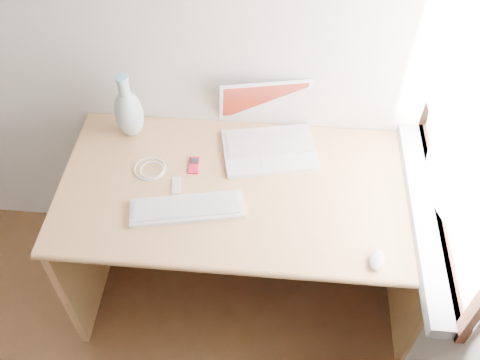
# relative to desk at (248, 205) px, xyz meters

# --- Properties ---
(window) EXTENTS (0.11, 0.99, 1.10)m
(window) POSITION_rel_desk_xyz_m (0.69, -0.17, 0.73)
(window) COLOR white
(window) RESTS_ON right_wall
(desk) EXTENTS (1.47, 0.73, 0.78)m
(desk) POSITION_rel_desk_xyz_m (0.00, 0.00, 0.00)
(desk) COLOR #DDB06C
(desk) RESTS_ON floor
(laptop) EXTENTS (0.42, 0.38, 0.25)m
(laptop) POSITION_rel_desk_xyz_m (0.08, 0.16, 0.28)
(laptop) COLOR white
(laptop) RESTS_ON desk
(external_keyboard) EXTENTS (0.44, 0.21, 0.02)m
(external_keyboard) POSITION_rel_desk_xyz_m (-0.22, -0.22, 0.24)
(external_keyboard) COLOR white
(external_keyboard) RESTS_ON desk
(mouse) EXTENTS (0.08, 0.10, 0.03)m
(mouse) POSITION_rel_desk_xyz_m (0.47, -0.39, 0.24)
(mouse) COLOR white
(mouse) RESTS_ON desk
(ipod) EXTENTS (0.05, 0.09, 0.01)m
(ipod) POSITION_rel_desk_xyz_m (-0.22, 0.01, 0.23)
(ipod) COLOR #AC0B27
(ipod) RESTS_ON desk
(cable_coil) EXTENTS (0.16, 0.16, 0.01)m
(cable_coil) POSITION_rel_desk_xyz_m (-0.40, -0.03, 0.23)
(cable_coil) COLOR white
(cable_coil) RESTS_ON desk
(remote) EXTENTS (0.04, 0.09, 0.01)m
(remote) POSITION_rel_desk_xyz_m (-0.28, -0.11, 0.23)
(remote) COLOR white
(remote) RESTS_ON desk
(vase) EXTENTS (0.12, 0.12, 0.30)m
(vase) POSITION_rel_desk_xyz_m (-0.51, 0.17, 0.35)
(vase) COLOR silver
(vase) RESTS_ON desk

